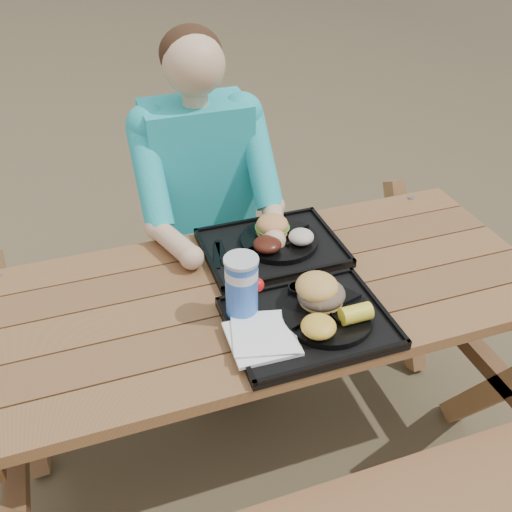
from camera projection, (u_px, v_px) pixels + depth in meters
name	position (u px, v px, depth m)	size (l,w,h in m)	color
ground	(256.00, 442.00, 2.19)	(60.00, 60.00, 0.00)	#999999
picnic_table	(256.00, 374.00, 1.97)	(1.80, 1.49, 0.75)	#999999
tray_near	(309.00, 324.00, 1.61)	(0.45, 0.35, 0.02)	black
tray_far	(272.00, 249.00, 1.91)	(0.45, 0.35, 0.02)	black
plate_near	(328.00, 315.00, 1.61)	(0.26, 0.26, 0.02)	black
plate_far	(279.00, 241.00, 1.91)	(0.26, 0.26, 0.02)	black
napkin_stack	(262.00, 337.00, 1.54)	(0.18, 0.18, 0.02)	white
soda_cup	(242.00, 288.00, 1.58)	(0.09, 0.09, 0.18)	blue
condiment_bbq	(297.00, 291.00, 1.69)	(0.05, 0.05, 0.03)	#321205
condiment_mustard	(311.00, 285.00, 1.71)	(0.06, 0.06, 0.03)	#FFF31C
sandwich	(322.00, 283.00, 1.60)	(0.13, 0.13, 0.13)	#E0A64F
mac_cheese	(319.00, 326.00, 1.52)	(0.10, 0.10, 0.05)	yellow
corn_cob	(356.00, 314.00, 1.56)	(0.09, 0.09, 0.05)	yellow
cutlery_far	(222.00, 252.00, 1.87)	(0.03, 0.14, 0.01)	black
burger	(272.00, 221.00, 1.91)	(0.11, 0.11, 0.10)	#DE8B4E
baked_beans	(267.00, 244.00, 1.84)	(0.09, 0.09, 0.04)	#45170D
potato_salad	(301.00, 237.00, 1.87)	(0.08, 0.08, 0.05)	beige
diner	(203.00, 223.00, 2.26)	(0.48, 0.84, 1.28)	#1C9AC5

